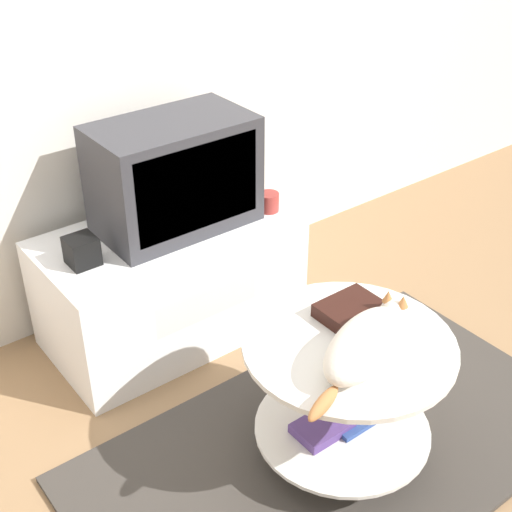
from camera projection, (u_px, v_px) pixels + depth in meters
The scene contains 10 objects.
ground_plane at pixel (336, 449), 2.51m from camera, with size 12.00×12.00×0.00m, color #93704C.
wall_back at pixel (122, 1), 2.70m from camera, with size 8.00×0.05×2.60m.
rug at pixel (336, 447), 2.50m from camera, with size 1.79×1.01×0.02m.
tv_stand at pixel (170, 282), 2.96m from camera, with size 1.03×0.56×0.49m.
tv at pixel (174, 175), 2.77m from camera, with size 0.62×0.36×0.44m.
speaker at pixel (82, 251), 2.60m from camera, with size 0.11×0.11×0.11m.
mug at pixel (269, 202), 2.96m from camera, with size 0.09×0.09×0.08m.
coffee_table at pixel (345, 387), 2.31m from camera, with size 0.67×0.67×0.49m.
dvd_box at pixel (356, 314), 2.30m from camera, with size 0.20×0.21×0.05m.
cat at pixel (366, 343), 2.11m from camera, with size 0.57×0.30×0.13m.
Camera 1 is at (-1.30, -1.23, 1.90)m, focal length 50.00 mm.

